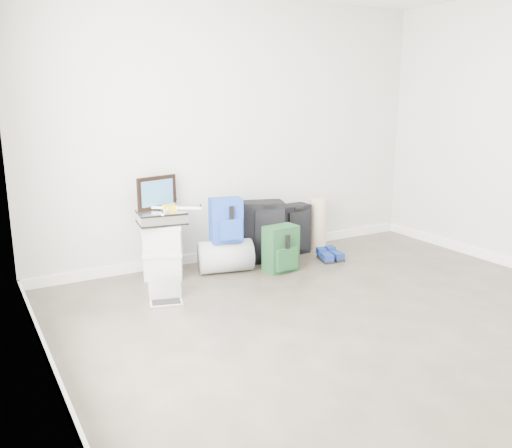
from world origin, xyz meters
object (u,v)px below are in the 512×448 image
carry_on (293,229)px  laptop (166,296)px  boxes_stack (163,250)px  duffel_bag (225,256)px  briefcase (161,217)px  large_suitcase (264,232)px

carry_on → laptop: 1.89m
laptop → boxes_stack: bearing=86.8°
boxes_stack → laptop: bearing=-85.0°
duffel_bag → carry_on: 0.97m
briefcase → carry_on: (1.54, 0.05, -0.32)m
boxes_stack → duffel_bag: size_ratio=1.02×
large_suitcase → carry_on: size_ratio=1.17×
carry_on → laptop: size_ratio=1.72×
briefcase → laptop: briefcase is taller
briefcase → duffel_bag: size_ratio=0.83×
briefcase → carry_on: 1.57m
briefcase → carry_on: briefcase is taller
boxes_stack → large_suitcase: large_suitcase is taller
large_suitcase → laptop: size_ratio=2.01×
large_suitcase → laptop: bearing=-138.7°
carry_on → briefcase: bearing=179.4°
briefcase → large_suitcase: 1.13m
duffel_bag → large_suitcase: large_suitcase is taller
laptop → large_suitcase: bearing=39.4°
large_suitcase → laptop: large_suitcase is taller
briefcase → duffel_bag: (0.60, -0.15, -0.43)m
duffel_bag → laptop: (-0.80, -0.46, -0.11)m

